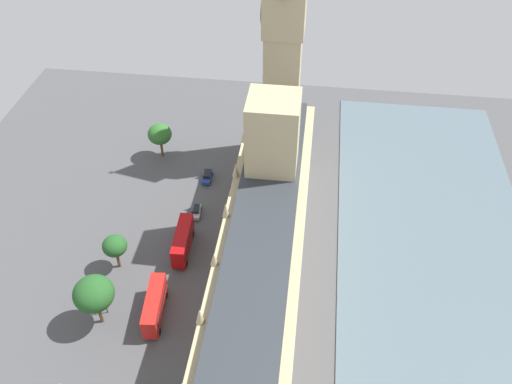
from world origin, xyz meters
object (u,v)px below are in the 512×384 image
pedestrian_midblock (193,353)px  street_lamp_slot_12 (103,296)px  double_decker_bus_far_end (154,305)px  pedestrian_under_trees (231,189)px  clock_tower (283,39)px  car_blue_leading (207,176)px  plane_tree_trailing (115,246)px  car_silver_opposite_hall (196,211)px  plane_tree_slot_10 (94,294)px  plane_tree_near_tower (160,134)px  parliament_building (265,240)px  double_decker_bus_by_river_gate (183,241)px

pedestrian_midblock → street_lamp_slot_12: street_lamp_slot_12 is taller
double_decker_bus_far_end → pedestrian_under_trees: 33.57m
clock_tower → car_blue_leading: clock_tower is taller
plane_tree_trailing → pedestrian_midblock: bearing=136.7°
double_decker_bus_far_end → pedestrian_midblock: double_decker_bus_far_end is taller
double_decker_bus_far_end → street_lamp_slot_12: size_ratio=1.59×
car_silver_opposite_hall → plane_tree_slot_10: plane_tree_slot_10 is taller
plane_tree_near_tower → pedestrian_under_trees: bearing=149.9°
plane_tree_trailing → plane_tree_near_tower: size_ratio=0.89×
parliament_building → car_blue_leading: bearing=-58.5°
clock_tower → plane_tree_near_tower: size_ratio=6.55×
plane_tree_slot_10 → street_lamp_slot_12: bearing=-99.0°
car_blue_leading → car_silver_opposite_hall: bearing=86.2°
plane_tree_slot_10 → street_lamp_slot_12: 3.30m
car_blue_leading → plane_tree_slot_10: (10.44, 38.35, 6.52)m
car_silver_opposite_hall → double_decker_bus_by_river_gate: size_ratio=0.40×
car_blue_leading → plane_tree_trailing: (11.32, 26.34, 4.56)m
car_blue_leading → double_decker_bus_by_river_gate: 21.05m
double_decker_bus_by_river_gate → street_lamp_slot_12: size_ratio=1.58×
pedestrian_under_trees → pedestrian_midblock: (-0.28, 39.42, -0.04)m
clock_tower → plane_tree_trailing: (25.99, 37.83, -22.85)m
plane_tree_trailing → street_lamp_slot_12: size_ratio=1.10×
pedestrian_midblock → double_decker_bus_far_end: bearing=-131.0°
double_decker_bus_far_end → pedestrian_midblock: (-7.86, 6.78, -1.93)m
double_decker_bus_far_end → street_lamp_slot_12: 8.63m
car_blue_leading → plane_tree_slot_10: plane_tree_slot_10 is taller
street_lamp_slot_12 → car_silver_opposite_hall: bearing=-111.3°
double_decker_bus_by_river_gate → double_decker_bus_far_end: (1.34, 14.96, 0.00)m
plane_tree_trailing → plane_tree_near_tower: bearing=-89.1°
car_silver_opposite_hall → double_decker_bus_by_river_gate: bearing=82.8°
plane_tree_trailing → plane_tree_slot_10: (-0.87, 12.01, 1.96)m
car_silver_opposite_hall → double_decker_bus_by_river_gate: 10.01m
car_blue_leading → double_decker_bus_far_end: bearing=84.5°
pedestrian_midblock → plane_tree_near_tower: (17.89, -49.61, 5.34)m
street_lamp_slot_12 → clock_tower: bearing=-117.3°
clock_tower → double_decker_bus_far_end: bearing=70.8°
car_silver_opposite_hall → plane_tree_trailing: bearing=48.0°
double_decker_bus_by_river_gate → pedestrian_under_trees: (-6.24, -17.68, -1.90)m
double_decker_bus_by_river_gate → car_silver_opposite_hall: bearing=-94.1°
clock_tower → plane_tree_trailing: bearing=55.5°
parliament_building → plane_tree_near_tower: (27.21, -32.00, -3.37)m
plane_tree_trailing → plane_tree_near_tower: (0.51, -33.23, 0.59)m
double_decker_bus_far_end → plane_tree_trailing: 13.81m
car_blue_leading → pedestrian_midblock: (-6.06, 42.72, -0.19)m
car_silver_opposite_hall → street_lamp_slot_12: bearing=62.8°
plane_tree_near_tower → double_decker_bus_far_end: bearing=103.2°
parliament_building → plane_tree_near_tower: size_ratio=8.11×
pedestrian_midblock → street_lamp_slot_12: size_ratio=0.23×
double_decker_bus_by_river_gate → plane_tree_near_tower: plane_tree_near_tower is taller
double_decker_bus_by_river_gate → double_decker_bus_far_end: 15.02m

